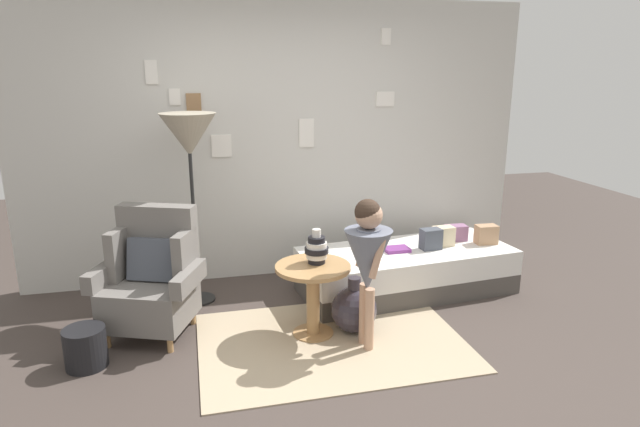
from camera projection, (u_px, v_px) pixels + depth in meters
The scene contains 16 objects.
ground_plane at pixel (332, 373), 3.63m from camera, with size 12.00×12.00×0.00m, color #423833.
gallery_wall at pixel (280, 142), 5.13m from camera, with size 4.80×0.12×2.60m.
rug at pixel (331, 341), 4.04m from camera, with size 1.94×1.37×0.01m, color tan.
armchair at pixel (152, 278), 4.10m from camera, with size 0.88×0.78×0.97m.
daybed at pixel (406, 270), 4.93m from camera, with size 1.97×0.98×0.40m.
pillow_head at pixel (486, 234), 5.01m from camera, with size 0.19×0.12×0.18m, color tan.
pillow_mid at pixel (456, 233), 5.11m from camera, with size 0.20×0.12×0.15m, color gray.
pillow_back at pixel (443, 236), 4.96m from camera, with size 0.19×0.12×0.18m, color beige.
pillow_extra at pixel (431, 239), 4.86m from camera, with size 0.18×0.12×0.19m, color #474C56.
side_table at pixel (314, 286), 4.05m from camera, with size 0.56×0.56×0.56m.
vase_striped at pixel (317, 249), 4.04m from camera, with size 0.18×0.18×0.26m.
floor_lamp at pixel (189, 140), 4.40m from camera, with size 0.46×0.46×1.63m.
person_child at pixel (368, 255), 3.79m from camera, with size 0.34×0.34×1.12m.
book_on_daybed at pixel (397, 249), 4.83m from camera, with size 0.22×0.16×0.03m, color #7D3685.
demijohn_near at pixel (354, 309), 4.17m from camera, with size 0.36×0.36×0.44m.
magazine_basket at pixel (85, 348), 3.68m from camera, with size 0.28×0.28×0.28m, color black.
Camera 1 is at (-0.84, -3.12, 1.98)m, focal length 30.39 mm.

